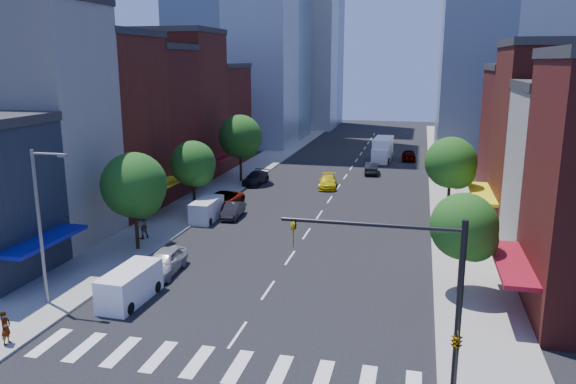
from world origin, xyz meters
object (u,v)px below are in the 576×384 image
at_px(cargo_van_far, 206,210).
at_px(traffic_car_far, 409,155).
at_px(parked_car_rear, 256,178).
at_px(box_truck, 382,150).
at_px(parked_car_front, 164,262).
at_px(parked_car_second, 233,210).
at_px(pedestrian_far, 142,226).
at_px(parked_car_third, 222,201).
at_px(traffic_car_oncoming, 372,168).
at_px(cargo_van_near, 129,286).
at_px(pedestrian_near, 6,328).
at_px(taxi, 328,182).

distance_m(cargo_van_far, traffic_car_far, 39.52).
distance_m(parked_car_rear, box_truck, 23.24).
distance_m(parked_car_front, box_truck, 48.71).
bearing_deg(parked_car_second, traffic_car_far, 62.70).
height_order(traffic_car_far, box_truck, box_truck).
height_order(cargo_van_far, pedestrian_far, pedestrian_far).
relative_size(parked_car_third, cargo_van_far, 1.29).
relative_size(parked_car_rear, traffic_car_oncoming, 1.10).
distance_m(parked_car_front, cargo_van_near, 4.72).
bearing_deg(traffic_car_far, traffic_car_oncoming, 65.21).
height_order(box_truck, pedestrian_near, box_truck).
xyz_separation_m(parked_car_third, taxi, (8.40, 11.58, -0.12)).
xyz_separation_m(traffic_car_oncoming, pedestrian_far, (-15.29, -31.25, 0.39)).
xyz_separation_m(parked_car_third, traffic_car_far, (16.79, 31.81, -0.02)).
relative_size(parked_car_second, pedestrian_far, 2.05).
bearing_deg(parked_car_front, pedestrian_near, -110.17).
height_order(parked_car_front, pedestrian_far, pedestrian_far).
distance_m(parked_car_front, parked_car_second, 14.15).
bearing_deg(parked_car_front, parked_car_third, 93.32).
relative_size(cargo_van_far, pedestrian_far, 2.28).
bearing_deg(traffic_car_far, pedestrian_far, 61.69).
height_order(taxi, pedestrian_far, pedestrian_far).
bearing_deg(taxi, box_truck, 69.82).
height_order(parked_car_front, parked_car_rear, parked_car_front).
relative_size(cargo_van_far, traffic_car_far, 0.97).
bearing_deg(pedestrian_near, traffic_car_oncoming, -21.15).
bearing_deg(cargo_van_far, pedestrian_near, -94.14).
xyz_separation_m(parked_car_front, pedestrian_near, (-3.28, -10.98, 0.20)).
distance_m(parked_car_front, parked_car_rear, 28.30).
bearing_deg(parked_car_rear, pedestrian_near, -88.67).
bearing_deg(pedestrian_far, parked_car_second, -176.68).
relative_size(parked_car_rear, pedestrian_far, 2.52).
xyz_separation_m(parked_car_third, box_truck, (13.09, 30.75, 0.71)).
xyz_separation_m(cargo_van_far, taxi, (8.40, 15.54, -0.25)).
bearing_deg(parked_car_rear, cargo_van_far, -86.79).
distance_m(traffic_car_oncoming, pedestrian_far, 34.79).
bearing_deg(parked_car_front, box_truck, 73.31).
distance_m(parked_car_front, taxi, 28.96).
bearing_deg(parked_car_front, traffic_car_oncoming, 70.85).
bearing_deg(pedestrian_far, traffic_car_far, -170.34).
xyz_separation_m(cargo_van_far, traffic_car_oncoming, (12.46, 24.73, -0.19)).
height_order(taxi, pedestrian_near, pedestrian_near).
bearing_deg(parked_car_third, traffic_car_far, 68.67).
relative_size(parked_car_second, cargo_van_far, 0.90).
relative_size(taxi, traffic_car_far, 1.02).
relative_size(parked_car_third, cargo_van_near, 1.22).
bearing_deg(cargo_van_far, traffic_car_oncoming, 62.22).
bearing_deg(parked_car_second, cargo_van_far, -148.16).
relative_size(parked_car_front, pedestrian_near, 2.77).
bearing_deg(traffic_car_oncoming, parked_car_second, 62.58).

